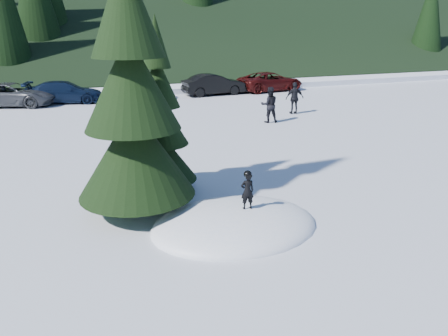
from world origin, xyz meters
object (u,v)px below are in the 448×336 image
object	(u,v)px
adult_0	(269,105)
car_2	(12,95)
car_3	(65,92)
adult_1	(295,98)
car_6	(270,81)
car_4	(143,90)
spruce_tall	(132,95)
child_skier	(247,191)
spruce_short	(160,126)
car_5	(214,84)

from	to	relation	value
adult_0	car_2	xyz separation A→B (m)	(-13.25, 10.11, -0.21)
car_3	adult_0	bearing A→B (deg)	-122.90
adult_1	adult_0	bearing A→B (deg)	40.05
adult_0	car_6	world-z (taller)	adult_0
car_4	spruce_tall	bearing A→B (deg)	-175.43
spruce_tall	car_4	world-z (taller)	spruce_tall
child_skier	adult_1	xyz separation A→B (m)	(8.52, 12.71, -0.04)
car_2	car_6	bearing A→B (deg)	-71.60
spruce_short	car_2	distance (m)	18.91
car_3	car_6	distance (m)	15.23
car_2	car_3	xyz separation A→B (m)	(3.16, 0.08, -0.02)
spruce_short	adult_0	xyz separation A→B (m)	(7.65, 7.90, -1.16)
child_skier	car_3	distance (m)	21.70
car_3	car_2	bearing A→B (deg)	103.74
adult_0	car_4	xyz separation A→B (m)	(-4.93, 9.90, -0.29)
car_2	car_5	bearing A→B (deg)	-72.95
adult_1	car_2	world-z (taller)	adult_1
adult_1	spruce_short	bearing A→B (deg)	50.35
car_2	car_4	distance (m)	8.33
adult_0	car_6	bearing A→B (deg)	-103.05
car_4	car_2	bearing A→B (deg)	104.09
car_3	car_5	xyz separation A→B (m)	(10.43, -0.29, 0.05)
car_5	car_6	size ratio (longest dim) A/B	0.89
spruce_tall	car_6	bearing A→B (deg)	54.83
spruce_short	car_6	size ratio (longest dim) A/B	1.02
adult_1	car_5	world-z (taller)	adult_1
spruce_tall	car_5	bearing A→B (deg)	64.93
spruce_tall	car_4	size ratio (longest dim) A/B	2.21
adult_1	car_5	bearing A→B (deg)	-68.96
child_skier	car_4	xyz separation A→B (m)	(1.19, 21.05, -0.31)
adult_0	adult_1	size ratio (longest dim) A/B	1.02
adult_1	car_3	bearing A→B (deg)	-27.53
child_skier	car_3	xyz separation A→B (m)	(-3.98, 21.33, -0.25)
car_5	car_4	bearing A→B (deg)	85.97
spruce_short	car_3	xyz separation A→B (m)	(-2.45, 18.09, -1.38)
child_skier	car_5	bearing A→B (deg)	-102.14
adult_1	car_6	world-z (taller)	adult_1
adult_0	car_3	size ratio (longest dim) A/B	0.38
spruce_short	car_5	world-z (taller)	spruce_short
car_2	car_5	world-z (taller)	car_5
spruce_tall	spruce_short	world-z (taller)	spruce_tall
car_2	car_4	world-z (taller)	car_2
adult_0	car_5	world-z (taller)	adult_0
child_skier	spruce_tall	bearing A→B (deg)	-31.26
adult_0	car_6	xyz separation A→B (m)	(5.13, 10.26, -0.22)
spruce_short	car_3	distance (m)	18.30
car_3	car_5	bearing A→B (deg)	-79.23
spruce_tall	spruce_short	distance (m)	2.11
spruce_short	car_5	size ratio (longest dim) A/B	1.15
spruce_tall	car_4	bearing A→B (deg)	79.04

